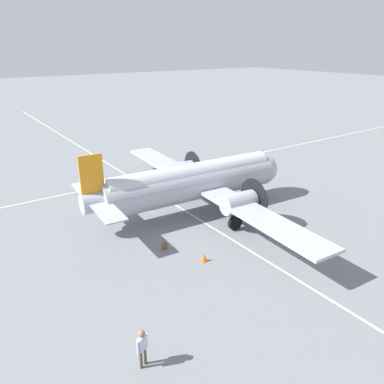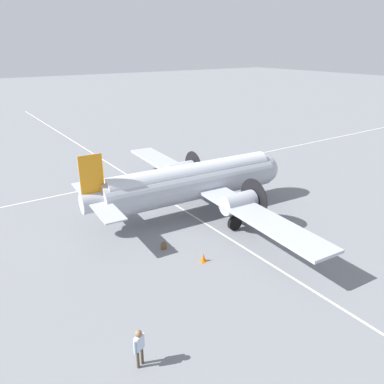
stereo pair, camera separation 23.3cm
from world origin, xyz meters
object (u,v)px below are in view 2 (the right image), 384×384
crew_foreground (139,344)px  suitcase_near_door (164,246)px  airliner_main (197,181)px  traffic_cone (203,257)px

crew_foreground → suitcase_near_door: (-5.70, -7.82, -0.89)m
airliner_main → suitcase_near_door: (5.39, 3.88, -2.32)m
airliner_main → traffic_cone: airliner_main is taller
airliner_main → crew_foreground: (11.09, 11.69, -1.43)m
crew_foreground → suitcase_near_door: 9.71m
crew_foreground → traffic_cone: crew_foreground is taller
crew_foreground → suitcase_near_door: bearing=31.6°
suitcase_near_door → airliner_main: bearing=-144.3°
crew_foreground → traffic_cone: bearing=14.0°
airliner_main → traffic_cone: size_ratio=46.37×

